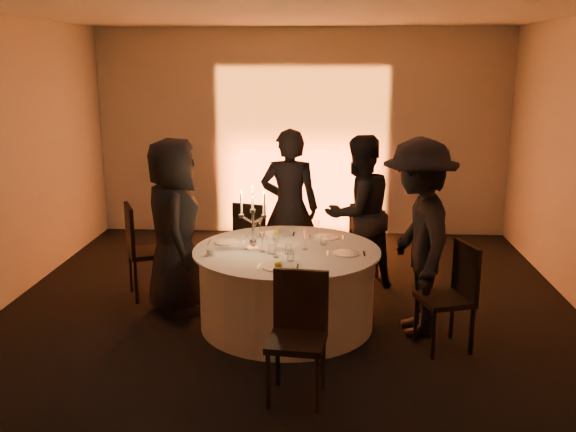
# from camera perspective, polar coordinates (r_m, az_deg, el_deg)

# --- Properties ---
(floor) EXTENTS (7.00, 7.00, 0.00)m
(floor) POSITION_cam_1_polar(r_m,az_deg,el_deg) (6.42, -0.11, -9.57)
(floor) COLOR black
(floor) RESTS_ON ground
(ceiling) EXTENTS (7.00, 7.00, 0.00)m
(ceiling) POSITION_cam_1_polar(r_m,az_deg,el_deg) (5.91, -0.13, 18.20)
(ceiling) COLOR silver
(ceiling) RESTS_ON wall_back
(wall_back) EXTENTS (7.00, 0.00, 7.00)m
(wall_back) POSITION_cam_1_polar(r_m,az_deg,el_deg) (9.45, 1.26, 7.39)
(wall_back) COLOR beige
(wall_back) RESTS_ON floor
(wall_front) EXTENTS (7.00, 0.00, 7.00)m
(wall_front) POSITION_cam_1_polar(r_m,az_deg,el_deg) (2.63, -5.10, -9.56)
(wall_front) COLOR beige
(wall_front) RESTS_ON floor
(uplighter_fixture) EXTENTS (0.25, 0.12, 0.10)m
(uplighter_fixture) POSITION_cam_1_polar(r_m,az_deg,el_deg) (9.42, 1.14, -1.60)
(uplighter_fixture) COLOR black
(uplighter_fixture) RESTS_ON floor
(banquet_table) EXTENTS (1.80, 1.80, 0.77)m
(banquet_table) POSITION_cam_1_polar(r_m,az_deg,el_deg) (6.28, -0.11, -6.35)
(banquet_table) COLOR black
(banquet_table) RESTS_ON floor
(chair_left) EXTENTS (0.60, 0.60, 1.04)m
(chair_left) POSITION_cam_1_polar(r_m,az_deg,el_deg) (7.12, -12.87, -2.54)
(chair_left) COLOR black
(chair_left) RESTS_ON floor
(chair_back_left) EXTENTS (0.52, 0.52, 0.93)m
(chair_back_left) POSITION_cam_1_polar(r_m,az_deg,el_deg) (7.54, -3.11, -1.79)
(chair_back_left) COLOR black
(chair_back_left) RESTS_ON floor
(chair_back_right) EXTENTS (0.55, 0.55, 0.94)m
(chair_back_right) POSITION_cam_1_polar(r_m,az_deg,el_deg) (7.62, 6.49, -1.66)
(chair_back_right) COLOR black
(chair_back_right) RESTS_ON floor
(chair_right) EXTENTS (0.53, 0.53, 0.97)m
(chair_right) POSITION_cam_1_polar(r_m,az_deg,el_deg) (5.92, 14.49, -6.41)
(chair_right) COLOR black
(chair_right) RESTS_ON floor
(chair_front) EXTENTS (0.47, 0.47, 0.98)m
(chair_front) POSITION_cam_1_polar(r_m,az_deg,el_deg) (4.96, 0.93, -9.87)
(chair_front) COLOR black
(chair_front) RESTS_ON floor
(guest_left) EXTENTS (0.78, 0.99, 1.80)m
(guest_left) POSITION_cam_1_polar(r_m,az_deg,el_deg) (6.58, -10.11, -0.92)
(guest_left) COLOR black
(guest_left) RESTS_ON floor
(guest_back_left) EXTENTS (0.67, 0.46, 1.81)m
(guest_back_left) POSITION_cam_1_polar(r_m,az_deg,el_deg) (7.26, 0.14, 0.71)
(guest_back_left) COLOR black
(guest_back_left) RESTS_ON floor
(guest_back_right) EXTENTS (1.08, 1.03, 1.75)m
(guest_back_right) POSITION_cam_1_polar(r_m,az_deg,el_deg) (7.17, 6.31, 0.23)
(guest_back_right) COLOR black
(guest_back_right) RESTS_ON floor
(guest_right) EXTENTS (0.78, 1.25, 1.86)m
(guest_right) POSITION_cam_1_polar(r_m,az_deg,el_deg) (6.07, 11.48, -1.91)
(guest_right) COLOR black
(guest_right) RESTS_ON floor
(plate_left) EXTENTS (0.36, 0.24, 0.01)m
(plate_left) POSITION_cam_1_polar(r_m,az_deg,el_deg) (6.39, -5.50, -2.33)
(plate_left) COLOR white
(plate_left) RESTS_ON banquet_table
(plate_back_left) EXTENTS (0.36, 0.29, 0.08)m
(plate_back_left) POSITION_cam_1_polar(r_m,az_deg,el_deg) (6.67, -0.96, -1.51)
(plate_back_left) COLOR white
(plate_back_left) RESTS_ON banquet_table
(plate_back_right) EXTENTS (0.35, 0.27, 0.01)m
(plate_back_right) POSITION_cam_1_polar(r_m,az_deg,el_deg) (6.55, 3.40, -1.89)
(plate_back_right) COLOR white
(plate_back_right) RESTS_ON banquet_table
(plate_right) EXTENTS (0.36, 0.25, 0.01)m
(plate_right) POSITION_cam_1_polar(r_m,az_deg,el_deg) (6.03, 5.17, -3.32)
(plate_right) COLOR white
(plate_right) RESTS_ON banquet_table
(plate_front) EXTENTS (0.36, 0.29, 0.08)m
(plate_front) POSITION_cam_1_polar(r_m,az_deg,el_deg) (5.62, -0.89, -4.44)
(plate_front) COLOR white
(plate_front) RESTS_ON banquet_table
(coffee_cup) EXTENTS (0.11, 0.11, 0.07)m
(coffee_cup) POSITION_cam_1_polar(r_m,az_deg,el_deg) (5.99, -6.94, -3.25)
(coffee_cup) COLOR white
(coffee_cup) RESTS_ON banquet_table
(candelabra) EXTENTS (0.27, 0.13, 0.64)m
(candelabra) POSITION_cam_1_polar(r_m,az_deg,el_deg) (6.10, -3.14, -0.98)
(candelabra) COLOR white
(candelabra) RESTS_ON banquet_table
(wine_glass_a) EXTENTS (0.07, 0.07, 0.19)m
(wine_glass_a) POSITION_cam_1_polar(r_m,az_deg,el_deg) (6.13, -3.69, -1.74)
(wine_glass_a) COLOR silver
(wine_glass_a) RESTS_ON banquet_table
(wine_glass_b) EXTENTS (0.07, 0.07, 0.19)m
(wine_glass_b) POSITION_cam_1_polar(r_m,az_deg,el_deg) (6.04, -2.31, -1.94)
(wine_glass_b) COLOR silver
(wine_glass_b) RESTS_ON banquet_table
(wine_glass_c) EXTENTS (0.07, 0.07, 0.19)m
(wine_glass_c) POSITION_cam_1_polar(r_m,az_deg,el_deg) (5.87, -1.08, -2.41)
(wine_glass_c) COLOR silver
(wine_glass_c) RESTS_ON banquet_table
(wine_glass_d) EXTENTS (0.07, 0.07, 0.19)m
(wine_glass_d) POSITION_cam_1_polar(r_m,az_deg,el_deg) (6.11, 1.54, -1.76)
(wine_glass_d) COLOR silver
(wine_glass_d) RESTS_ON banquet_table
(wine_glass_e) EXTENTS (0.07, 0.07, 0.19)m
(wine_glass_e) POSITION_cam_1_polar(r_m,az_deg,el_deg) (6.55, -2.54, -0.71)
(wine_glass_e) COLOR silver
(wine_glass_e) RESTS_ON banquet_table
(wine_glass_f) EXTENTS (0.07, 0.07, 0.19)m
(wine_glass_f) POSITION_cam_1_polar(r_m,az_deg,el_deg) (6.46, -3.00, -0.91)
(wine_glass_f) COLOR silver
(wine_glass_f) RESTS_ON banquet_table
(wine_glass_g) EXTENTS (0.07, 0.07, 0.19)m
(wine_glass_g) POSITION_cam_1_polar(r_m,az_deg,el_deg) (6.48, 2.62, -0.87)
(wine_glass_g) COLOR silver
(wine_glass_g) RESTS_ON banquet_table
(tumbler_a) EXTENTS (0.07, 0.07, 0.09)m
(tumbler_a) POSITION_cam_1_polar(r_m,az_deg,el_deg) (5.99, -1.47, -2.99)
(tumbler_a) COLOR silver
(tumbler_a) RESTS_ON banquet_table
(tumbler_b) EXTENTS (0.07, 0.07, 0.09)m
(tumbler_b) POSITION_cam_1_polar(r_m,az_deg,el_deg) (6.30, 3.19, -2.17)
(tumbler_b) COLOR silver
(tumbler_b) RESTS_ON banquet_table
(tumbler_c) EXTENTS (0.07, 0.07, 0.09)m
(tumbler_c) POSITION_cam_1_polar(r_m,az_deg,el_deg) (6.00, 0.03, -2.96)
(tumbler_c) COLOR silver
(tumbler_c) RESTS_ON banquet_table
(tumbler_d) EXTENTS (0.07, 0.07, 0.09)m
(tumbler_d) POSITION_cam_1_polar(r_m,az_deg,el_deg) (5.80, 0.25, -3.57)
(tumbler_d) COLOR silver
(tumbler_d) RESTS_ON banquet_table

